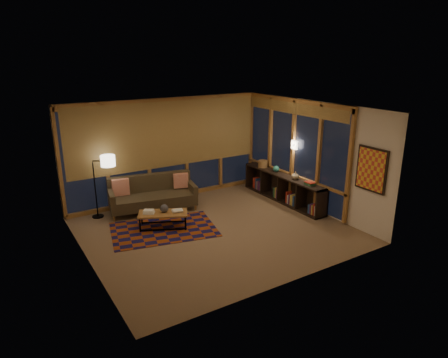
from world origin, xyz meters
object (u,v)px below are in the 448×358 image
coffee_table (163,220)px  floor_lamp (95,187)px  sofa (153,194)px  bookshelf (283,188)px

coffee_table → floor_lamp: size_ratio=0.71×
sofa → bookshelf: 3.41m
coffee_table → floor_lamp: bearing=153.4°
sofa → coffee_table: bearing=-89.6°
floor_lamp → bookshelf: size_ratio=0.53×
bookshelf → sofa: bearing=160.2°
floor_lamp → bookshelf: floor_lamp is taller
sofa → floor_lamp: floor_lamp is taller
coffee_table → bookshelf: bookshelf is taller
bookshelf → coffee_table: bearing=178.8°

